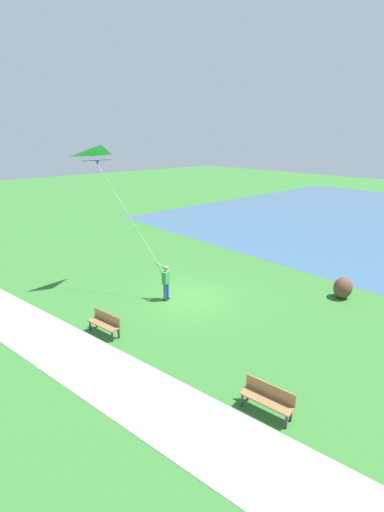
# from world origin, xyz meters

# --- Properties ---
(ground_plane) EXTENTS (120.00, 120.00, 0.00)m
(ground_plane) POSITION_xyz_m (0.00, 0.00, 0.00)
(ground_plane) COLOR #33702D
(walkway_path) EXTENTS (8.27, 31.89, 0.02)m
(walkway_path) POSITION_xyz_m (6.02, 2.00, 0.01)
(walkway_path) COLOR #B7AD99
(walkway_path) RESTS_ON ground
(person_kite_flyer) EXTENTS (0.49, 0.63, 1.83)m
(person_kite_flyer) POSITION_xyz_m (0.96, -0.64, 1.05)
(person_kite_flyer) COLOR #232328
(person_kite_flyer) RESTS_ON ground
(flying_kite) EXTENTS (2.00, 3.15, 5.17)m
(flying_kite) POSITION_xyz_m (2.18, -3.64, 6.57)
(flying_kite) COLOR green
(park_bench_near_walkway) EXTENTS (0.71, 1.56, 0.88)m
(park_bench_near_walkway) POSITION_xyz_m (4.65, 0.22, 0.51)
(park_bench_near_walkway) COLOR olive
(park_bench_near_walkway) RESTS_ON ground
(park_bench_far_walkway) EXTENTS (0.71, 1.56, 0.88)m
(park_bench_far_walkway) POSITION_xyz_m (3.36, 7.10, 0.51)
(park_bench_far_walkway) COLOR olive
(park_bench_far_walkway) RESTS_ON ground
(lakeside_shrub) EXTENTS (0.96, 0.85, 1.05)m
(lakeside_shrub) POSITION_xyz_m (-5.55, 4.86, 0.52)
(lakeside_shrub) COLOR brown
(lakeside_shrub) RESTS_ON ground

